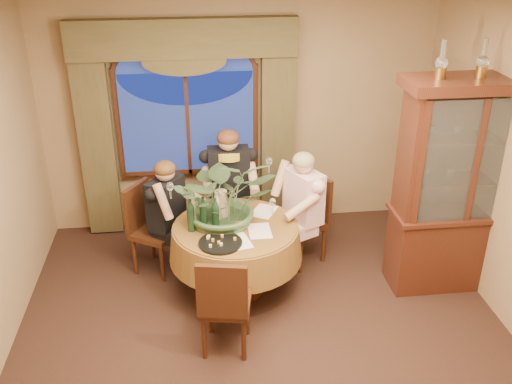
{
  "coord_description": "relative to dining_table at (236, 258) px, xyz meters",
  "views": [
    {
      "loc": [
        -0.56,
        -3.81,
        3.45
      ],
      "look_at": [
        0.01,
        0.99,
        1.1
      ],
      "focal_mm": 40.0,
      "sensor_mm": 36.0,
      "label": 1
    }
  ],
  "objects": [
    {
      "name": "floor",
      "position": [
        0.19,
        -0.99,
        -0.38
      ],
      "size": [
        5.0,
        5.0,
        0.0
      ],
      "primitive_type": "plane",
      "color": "black",
      "rests_on": "ground"
    },
    {
      "name": "wall_back",
      "position": [
        0.19,
        1.51,
        1.02
      ],
      "size": [
        4.5,
        0.0,
        4.5
      ],
      "primitive_type": "plane",
      "rotation": [
        1.57,
        0.0,
        0.0
      ],
      "color": "#8F6F4C",
      "rests_on": "ground"
    },
    {
      "name": "ceiling",
      "position": [
        0.19,
        -0.99,
        2.42
      ],
      "size": [
        5.0,
        5.0,
        0.0
      ],
      "primitive_type": "plane",
      "rotation": [
        3.14,
        0.0,
        0.0
      ],
      "color": "white",
      "rests_on": "wall_back"
    },
    {
      "name": "window",
      "position": [
        -0.41,
        1.44,
        0.92
      ],
      "size": [
        1.62,
        0.1,
        1.32
      ],
      "primitive_type": null,
      "color": "navy",
      "rests_on": "wall_back"
    },
    {
      "name": "arched_transom",
      "position": [
        -0.41,
        1.44,
        1.71
      ],
      "size": [
        1.6,
        0.06,
        0.44
      ],
      "primitive_type": null,
      "color": "navy",
      "rests_on": "wall_back"
    },
    {
      "name": "drapery_left",
      "position": [
        -1.44,
        1.39,
        0.8
      ],
      "size": [
        0.38,
        0.14,
        2.32
      ],
      "primitive_type": "cube",
      "color": "#443B1F",
      "rests_on": "floor"
    },
    {
      "name": "drapery_right",
      "position": [
        0.62,
        1.39,
        0.8
      ],
      "size": [
        0.38,
        0.14,
        2.32
      ],
      "primitive_type": "cube",
      "color": "#443B1F",
      "rests_on": "floor"
    },
    {
      "name": "swag_valance",
      "position": [
        -0.41,
        1.36,
        1.9
      ],
      "size": [
        2.45,
        0.16,
        0.42
      ],
      "primitive_type": null,
      "color": "#443B1F",
      "rests_on": "wall_back"
    },
    {
      "name": "dining_table",
      "position": [
        0.0,
        0.0,
        0.0
      ],
      "size": [
        1.6,
        1.6,
        0.75
      ],
      "primitive_type": "cylinder",
      "rotation": [
        0.0,
        0.0,
        0.25
      ],
      "color": "#903C19",
      "rests_on": "floor"
    },
    {
      "name": "china_cabinet",
      "position": [
        2.18,
        -0.1,
        0.71
      ],
      "size": [
        1.34,
        0.53,
        2.16
      ],
      "primitive_type": "cube",
      "color": "#371912",
      "rests_on": "floor"
    },
    {
      "name": "oil_lamp_left",
      "position": [
        1.81,
        -0.1,
        1.96
      ],
      "size": [
        0.11,
        0.11,
        0.34
      ],
      "primitive_type": null,
      "color": "#A5722D",
      "rests_on": "china_cabinet"
    },
    {
      "name": "oil_lamp_center",
      "position": [
        2.18,
        -0.1,
        1.96
      ],
      "size": [
        0.11,
        0.11,
        0.34
      ],
      "primitive_type": null,
      "color": "#A5722D",
      "rests_on": "china_cabinet"
    },
    {
      "name": "chair_right",
      "position": [
        0.76,
        0.48,
        0.1
      ],
      "size": [
        0.58,
        0.58,
        0.96
      ],
      "primitive_type": "cube",
      "rotation": [
        0.0,
        0.0,
        -4.15
      ],
      "color": "black",
      "rests_on": "floor"
    },
    {
      "name": "chair_back_right",
      "position": [
        0.03,
        0.87,
        0.1
      ],
      "size": [
        0.43,
        0.43,
        0.96
      ],
      "primitive_type": "cube",
      "rotation": [
        0.0,
        0.0,
        -3.17
      ],
      "color": "black",
      "rests_on": "floor"
    },
    {
      "name": "chair_back",
      "position": [
        -0.81,
        0.48,
        0.1
      ],
      "size": [
        0.58,
        0.58,
        0.96
      ],
      "primitive_type": "cube",
      "rotation": [
        0.0,
        0.0,
        -2.11
      ],
      "color": "black",
      "rests_on": "floor"
    },
    {
      "name": "chair_front_left",
      "position": [
        -0.16,
        -0.82,
        0.1
      ],
      "size": [
        0.49,
        0.49,
        0.96
      ],
      "primitive_type": "cube",
      "rotation": [
        0.0,
        0.0,
        -0.19
      ],
      "color": "black",
      "rests_on": "floor"
    },
    {
      "name": "person_pink",
      "position": [
        0.74,
        0.36,
        0.29
      ],
      "size": [
        0.6,
        0.62,
        1.34
      ],
      "primitive_type": null,
      "rotation": [
        0.0,
        0.0,
        -4.26
      ],
      "color": "beige",
      "rests_on": "floor"
    },
    {
      "name": "person_back",
      "position": [
        -0.67,
        0.44,
        0.27
      ],
      "size": [
        0.6,
        0.61,
        1.28
      ],
      "primitive_type": null,
      "rotation": [
        0.0,
        0.0,
        -2.15
      ],
      "color": "black",
      "rests_on": "floor"
    },
    {
      "name": "person_scarf",
      "position": [
        0.01,
        0.89,
        0.34
      ],
      "size": [
        0.51,
        0.47,
        1.42
      ],
      "primitive_type": null,
      "rotation": [
        0.0,
        0.0,
        -3.15
      ],
      "color": "black",
      "rests_on": "floor"
    },
    {
      "name": "stoneware_vase",
      "position": [
        -0.13,
        0.15,
        0.53
      ],
      "size": [
        0.16,
        0.16,
        0.31
      ],
      "primitive_type": null,
      "color": "#8E745C",
      "rests_on": "dining_table"
    },
    {
      "name": "centerpiece_plant",
      "position": [
        -0.08,
        0.11,
        0.99
      ],
      "size": [
        0.97,
        1.08,
        0.84
      ],
      "primitive_type": "imported",
      "color": "#3E5C35",
      "rests_on": "dining_table"
    },
    {
      "name": "olive_bowl",
      "position": [
        0.01,
        -0.08,
        0.4
      ],
      "size": [
        0.16,
        0.16,
        0.05
      ],
      "primitive_type": "imported",
      "color": "#576130",
      "rests_on": "dining_table"
    },
    {
      "name": "cheese_platter",
      "position": [
        -0.17,
        -0.33,
        0.39
      ],
      "size": [
        0.4,
        0.4,
        0.02
      ],
      "primitive_type": "cylinder",
      "color": "black",
      "rests_on": "dining_table"
    },
    {
      "name": "wine_bottle_0",
      "position": [
        -0.4,
        0.06,
        0.54
      ],
      "size": [
        0.07,
        0.07,
        0.33
      ],
      "primitive_type": "cylinder",
      "color": "tan",
      "rests_on": "dining_table"
    },
    {
      "name": "wine_bottle_1",
      "position": [
        -0.3,
        -0.02,
        0.54
      ],
      "size": [
        0.07,
        0.07,
        0.33
      ],
      "primitive_type": "cylinder",
      "color": "black",
      "rests_on": "dining_table"
    },
    {
      "name": "wine_bottle_2",
      "position": [
        -0.17,
        0.06,
        0.54
      ],
      "size": [
        0.07,
        0.07,
        0.33
      ],
      "primitive_type": "cylinder",
      "color": "tan",
      "rests_on": "dining_table"
    },
    {
      "name": "wine_bottle_3",
      "position": [
        -0.42,
        -0.05,
        0.54
      ],
      "size": [
        0.07,
        0.07,
        0.33
      ],
      "primitive_type": "cylinder",
      "color": "black",
      "rests_on": "dining_table"
    },
    {
      "name": "wine_bottle_4",
      "position": [
        -0.19,
        -0.05,
        0.54
      ],
      "size": [
        0.07,
        0.07,
        0.33
      ],
      "primitive_type": "cylinder",
      "color": "black",
      "rests_on": "dining_table"
    },
    {
      "name": "tasting_paper_0",
      "position": [
        0.22,
        -0.14,
        0.38
      ],
      "size": [
        0.21,
        0.3,
        0.0
      ],
      "primitive_type": "cube",
      "rotation": [
        0.0,
        0.0,
        0.0
      ],
      "color": "white",
      "rests_on": "dining_table"
    },
    {
      "name": "tasting_paper_1",
      "position": [
        0.31,
        0.26,
        0.38
      ],
      "size": [
        0.33,
        0.36,
        0.0
      ],
      "primitive_type": "cube",
      "rotation": [
        0.0,
        0.0,
        -0.5
      ],
      "color": "white",
      "rests_on": "dining_table"
    },
    {
      "name": "tasting_paper_2",
      "position": [
        -0.0,
        -0.31,
        0.38
      ],
      "size": [
        0.27,
        0.34,
        0.0
      ],
      "primitive_type": "cube",
      "rotation": [
        0.0,
        0.0,
        0.22
      ],
      "color": "white",
      "rests_on": "dining_table"
    },
    {
      "name": "wine_glass_person_pink",
      "position": [
        0.39,
        0.19,
        0.46
      ],
      "size": [
        0.07,
        0.07,
        0.18
      ],
      "primitive_type": null,
      "color": "silver",
      "rests_on": "dining_table"
    },
    {
      "name": "wine_glass_person_back",
      "position": [
        -0.36,
        0.24,
        0.46
      ],
      "size": [
        0.07,
        0.07,
        0.18
      ],
      "primitive_type": null,
      "color": "silver",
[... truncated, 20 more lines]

